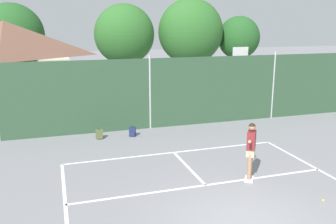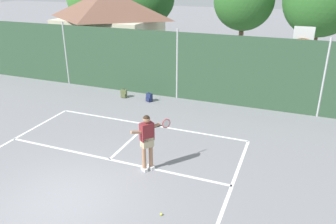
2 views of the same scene
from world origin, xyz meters
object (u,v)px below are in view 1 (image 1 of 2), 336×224
backpack_olive (99,134)px  tennis_player (251,147)px  tennis_ball (323,201)px  basketball_hoop (239,70)px  backpack_navy (132,132)px

backpack_olive → tennis_player: bearing=-55.1°
tennis_ball → tennis_player: bearing=123.3°
basketball_hoop → tennis_ball: basketball_hoop is taller
basketball_hoop → backpack_olive: 8.67m
tennis_ball → backpack_navy: 8.36m
basketball_hoop → backpack_olive: basketball_hoop is taller
backpack_olive → backpack_navy: same height
tennis_player → backpack_olive: bearing=124.9°
tennis_player → backpack_olive: 6.94m
tennis_player → tennis_ball: tennis_player is taller
backpack_olive → basketball_hoop: bearing=18.7°
tennis_ball → backpack_olive: bearing=124.5°
tennis_ball → backpack_navy: backpack_navy is taller
backpack_navy → tennis_player: bearing=-65.8°
backpack_olive → backpack_navy: size_ratio=1.00×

